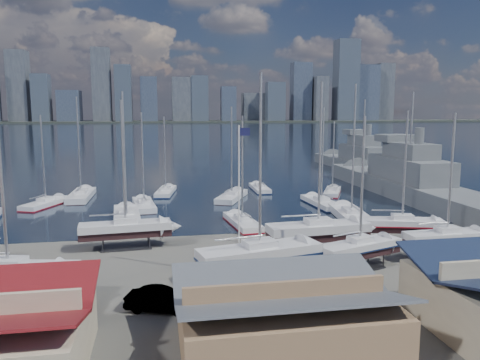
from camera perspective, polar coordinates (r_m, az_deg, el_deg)
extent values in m
plane|color=#605E59|center=(43.33, -0.26, -9.98)|extent=(1400.00, 1400.00, 0.00)
cube|color=#1A233C|center=(350.87, -9.01, 5.97)|extent=(1400.00, 600.00, 0.40)
cube|color=#2D332D|center=(610.70, -9.53, 7.03)|extent=(1400.00, 80.00, 2.20)
cube|color=#595E66|center=(631.76, -25.36, 10.30)|extent=(22.49, 24.47, 83.83)
cube|color=#3D4756|center=(617.98, -23.04, 9.20)|extent=(19.55, 21.83, 55.97)
cube|color=#475166|center=(618.00, -20.05, 8.48)|extent=(26.03, 30.49, 37.14)
cube|color=#595E66|center=(601.77, -16.52, 11.07)|extent=(21.60, 16.58, 87.63)
cube|color=#3D4756|center=(600.55, -14.00, 10.21)|extent=(19.42, 28.42, 67.60)
cube|color=#475166|center=(602.38, -11.03, 9.65)|extent=(20.24, 23.80, 54.09)
cube|color=#595E66|center=(599.97, -7.08, 9.74)|extent=(24.62, 19.72, 54.00)
cube|color=#3D4756|center=(599.82, -4.96, 9.87)|extent=(20.75, 17.93, 55.97)
cube|color=#475166|center=(602.42, -1.44, 9.27)|extent=(18.36, 16.25, 43.03)
cube|color=#595E66|center=(627.39, 1.60, 8.90)|extent=(28.49, 22.03, 35.69)
cube|color=#3D4756|center=(615.92, 4.30, 9.51)|extent=(23.34, 17.87, 49.11)
cube|color=#475166|center=(641.37, 7.44, 10.62)|extent=(25.35, 19.79, 75.95)
cube|color=#595E66|center=(642.32, 9.62, 9.75)|extent=(17.00, 27.45, 57.67)
cube|color=#3D4756|center=(656.72, 12.79, 11.75)|extent=(29.28, 24.05, 106.04)
cube|color=#475166|center=(677.45, 14.97, 10.22)|extent=(30.82, 28.37, 74.41)
cube|color=#595E66|center=(692.22, 17.18, 10.21)|extent=(21.74, 17.03, 77.48)
cube|color=#8C6B4C|center=(28.24, 5.56, -17.09)|extent=(12.00, 8.00, 3.00)
cube|color=slate|center=(27.43, 5.62, -13.24)|extent=(12.60, 8.40, 1.27)
cube|color=#2D2D33|center=(38.67, -26.20, -13.04)|extent=(5.66, 3.42, 0.16)
cube|color=black|center=(38.17, -26.34, -10.93)|extent=(9.88, 4.15, 0.77)
cube|color=silver|center=(37.93, -26.42, -9.82)|extent=(9.96, 4.54, 0.77)
cube|color=maroon|center=(38.04, -26.38, -10.33)|extent=(10.06, 4.59, 0.15)
cube|color=silver|center=(37.75, -26.48, -8.91)|extent=(2.68, 2.06, 0.50)
cylinder|color=#B2B2B7|center=(36.49, -27.11, 0.52)|extent=(0.22, 0.22, 12.98)
cube|color=#2D2D33|center=(48.90, -13.69, -7.98)|extent=(5.11, 2.67, 0.16)
cube|color=black|center=(48.51, -13.75, -6.30)|extent=(9.13, 2.89, 0.72)
cube|color=silver|center=(48.34, -13.78, -5.47)|extent=(9.16, 3.26, 0.72)
cube|color=silver|center=(48.20, -13.81, -4.77)|extent=(2.36, 1.69, 0.50)
cylinder|color=#B2B2B7|center=(47.25, -14.05, 2.11)|extent=(0.22, 0.22, 12.12)
cube|color=#2D2D33|center=(39.07, 2.40, -11.94)|extent=(6.04, 3.74, 0.16)
cube|color=black|center=(38.57, 2.42, -9.81)|extent=(10.49, 4.62, 0.82)
cube|color=silver|center=(38.32, 2.43, -8.65)|extent=(10.58, 5.04, 0.82)
cube|color=#0D1B41|center=(38.43, 2.42, -9.18)|extent=(10.69, 5.09, 0.16)
cube|color=silver|center=(38.14, 2.43, -7.70)|extent=(2.87, 2.23, 0.50)
cylinder|color=#B2B2B7|center=(36.86, 2.50, 2.27)|extent=(0.22, 0.22, 13.78)
cube|color=#2D2D33|center=(47.11, 9.46, -8.48)|extent=(5.69, 2.91, 0.16)
cube|color=black|center=(46.69, 9.50, -6.69)|extent=(10.19, 3.08, 0.80)
cube|color=silver|center=(46.49, 9.53, -5.73)|extent=(10.22, 3.50, 0.80)
cube|color=silver|center=(46.34, 9.54, -4.95)|extent=(2.62, 1.86, 0.50)
cylinder|color=#B2B2B7|center=(45.30, 9.74, 3.12)|extent=(0.22, 0.22, 13.57)
cube|color=#2D2D33|center=(42.74, 14.30, -10.39)|extent=(4.82, 3.40, 0.16)
cube|color=black|center=(42.31, 14.37, -8.54)|extent=(8.16, 4.52, 0.64)
cube|color=silver|center=(42.13, 14.41, -7.71)|extent=(8.27, 4.84, 0.64)
cube|color=#0D1B41|center=(42.21, 14.39, -8.09)|extent=(8.35, 4.88, 0.13)
cube|color=silver|center=(41.98, 14.43, -6.96)|extent=(2.34, 1.94, 0.50)
cylinder|color=#B2B2B7|center=(40.95, 14.69, 0.00)|extent=(0.22, 0.22, 10.78)
cube|color=#2D2D33|center=(52.31, 19.05, -7.13)|extent=(4.95, 3.19, 0.16)
cube|color=black|center=(51.95, 19.13, -5.59)|extent=(8.53, 4.03, 0.66)
cube|color=silver|center=(51.80, 19.16, -4.87)|extent=(8.62, 4.37, 0.66)
cube|color=maroon|center=(51.87, 19.15, -5.20)|extent=(8.71, 4.41, 0.13)
cube|color=silver|center=(51.67, 19.19, -4.24)|extent=(2.36, 1.88, 0.50)
cylinder|color=#B2B2B7|center=(50.82, 19.48, 1.66)|extent=(0.22, 0.22, 11.21)
cube|color=#2D2D33|center=(48.62, 23.79, -8.56)|extent=(4.57, 2.24, 0.16)
cube|color=black|center=(48.23, 23.89, -6.91)|extent=(8.23, 2.28, 0.65)
cube|color=silver|center=(48.08, 23.94, -6.16)|extent=(8.25, 2.62, 0.65)
cube|color=silver|center=(47.94, 23.98, -5.49)|extent=(2.10, 1.45, 0.50)
cylinder|color=#B2B2B7|center=(47.03, 24.35, 0.75)|extent=(0.22, 0.22, 11.02)
cube|color=black|center=(73.55, -22.57, -3.18)|extent=(5.46, 9.27, 0.73)
cube|color=silver|center=(73.42, -22.60, -2.62)|extent=(5.81, 9.41, 0.73)
cube|color=maroon|center=(73.48, -22.59, -2.88)|extent=(5.87, 9.51, 0.15)
cube|color=silver|center=(73.31, -22.63, -2.15)|extent=(2.28, 2.69, 0.50)
cylinder|color=#B2B2B7|center=(72.54, -22.89, 2.45)|extent=(0.22, 0.22, 12.32)
cube|color=black|center=(77.80, -18.76, -2.43)|extent=(2.77, 11.05, 0.88)
cube|color=silver|center=(77.65, -18.79, -1.79)|extent=(3.24, 11.06, 0.88)
cube|color=silver|center=(77.54, -18.81, -1.28)|extent=(1.89, 2.78, 0.50)
cylinder|color=#B2B2B7|center=(76.72, -19.06, 4.02)|extent=(0.22, 0.22, 14.87)
cube|color=black|center=(61.01, -13.62, -5.10)|extent=(3.55, 11.31, 0.89)
cube|color=silver|center=(60.81, -13.65, -4.28)|extent=(4.01, 11.35, 0.89)
cube|color=#0D1B41|center=(60.90, -13.64, -4.66)|extent=(4.05, 11.46, 0.18)
cube|color=silver|center=(60.67, -13.67, -3.64)|extent=(2.09, 2.93, 0.50)
cylinder|color=#B2B2B7|center=(59.62, -13.91, 3.20)|extent=(0.22, 0.22, 15.02)
cube|color=black|center=(68.09, -11.60, -3.59)|extent=(3.32, 9.56, 0.75)
cube|color=silver|center=(67.94, -11.62, -2.98)|extent=(3.71, 9.61, 0.75)
cube|color=silver|center=(67.82, -11.63, -2.46)|extent=(1.84, 2.51, 0.50)
cylinder|color=#B2B2B7|center=(66.97, -11.78, 2.65)|extent=(0.22, 0.22, 12.64)
cube|color=black|center=(78.71, -9.04, -1.91)|extent=(3.56, 9.12, 0.71)
cube|color=silver|center=(78.59, -9.05, -1.40)|extent=(3.93, 9.18, 0.71)
cube|color=#0D1B41|center=(78.65, -9.05, -1.64)|extent=(3.97, 9.27, 0.14)
cube|color=silver|center=(78.49, -9.06, -0.97)|extent=(1.84, 2.44, 0.50)
cylinder|color=#B2B2B7|center=(77.78, -9.16, 3.22)|extent=(0.22, 0.22, 12.00)
cube|color=black|center=(56.60, 0.28, -5.84)|extent=(3.12, 9.29, 0.73)
cube|color=silver|center=(56.43, 0.28, -5.12)|extent=(3.50, 9.33, 0.73)
cube|color=maroon|center=(56.51, 0.28, -5.45)|extent=(3.54, 9.42, 0.15)
cube|color=silver|center=(56.29, 0.28, -4.51)|extent=(1.76, 2.43, 0.50)
cylinder|color=#B2B2B7|center=(55.28, 0.29, 1.46)|extent=(0.22, 0.22, 12.30)
cube|color=black|center=(73.08, -1.02, -2.63)|extent=(6.24, 10.08, 0.80)
cube|color=silver|center=(72.94, -1.02, -2.01)|extent=(6.62, 10.25, 0.80)
cube|color=silver|center=(72.82, -1.02, -1.51)|extent=(2.55, 2.96, 0.50)
cylinder|color=#B2B2B7|center=(72.00, -1.03, 3.58)|extent=(0.22, 0.22, 13.47)
cube|color=black|center=(81.30, 2.42, -1.48)|extent=(2.25, 8.66, 0.69)
cube|color=silver|center=(81.18, 2.43, -1.00)|extent=(2.61, 8.67, 0.69)
cube|color=#0D1B41|center=(81.24, 2.43, -1.23)|extent=(2.64, 8.76, 0.14)
cube|color=silver|center=(81.09, 2.43, -0.59)|extent=(1.50, 2.19, 0.50)
cylinder|color=#B2B2B7|center=(80.42, 2.45, 3.33)|extent=(0.22, 0.22, 11.63)
cube|color=black|center=(61.13, 13.38, -5.08)|extent=(4.34, 12.03, 0.94)
cube|color=silver|center=(60.93, 13.41, -4.22)|extent=(4.83, 12.10, 0.94)
cube|color=silver|center=(60.78, 13.44, -3.56)|extent=(2.35, 3.18, 0.50)
cylinder|color=#B2B2B7|center=(59.70, 13.68, 3.68)|extent=(0.22, 0.22, 15.88)
cube|color=black|center=(69.26, 9.88, -3.36)|extent=(2.94, 9.98, 0.79)
cube|color=silver|center=(69.11, 9.89, -2.72)|extent=(3.36, 10.01, 0.79)
cube|color=#0D1B41|center=(69.18, 9.89, -3.01)|extent=(3.39, 10.11, 0.16)
cube|color=silver|center=(68.99, 9.91, -2.19)|extent=(1.80, 2.56, 0.50)
cylinder|color=#B2B2B7|center=(68.13, 10.04, 3.11)|extent=(0.22, 0.22, 13.31)
cube|color=black|center=(79.33, 11.18, -1.87)|extent=(5.40, 8.38, 0.67)
cube|color=silver|center=(79.22, 11.19, -1.40)|extent=(5.72, 8.53, 0.67)
cube|color=maroon|center=(79.27, 11.18, -1.62)|extent=(5.78, 8.62, 0.13)
cube|color=silver|center=(79.12, 11.20, -0.98)|extent=(2.17, 2.49, 0.50)
cylinder|color=#B2B2B7|center=(78.45, 11.31, 2.90)|extent=(0.22, 0.22, 11.26)
cube|color=#5A5D63|center=(80.40, 19.79, -1.56)|extent=(8.58, 49.24, 4.42)
cube|color=#5A5D63|center=(79.84, 19.94, 1.27)|extent=(6.54, 17.29, 3.60)
cube|color=#5A5D63|center=(79.56, 20.04, 3.42)|extent=(4.86, 9.90, 2.40)
cube|color=#5A5D63|center=(83.75, 18.46, 4.88)|extent=(5.57, 4.99, 1.20)
cylinder|color=#B2B2B7|center=(79.33, 20.23, 7.16)|extent=(0.30, 0.30, 8.00)
cube|color=#5A5D63|center=(111.70, 14.70, 1.27)|extent=(8.37, 43.03, 3.85)
cube|color=#5A5D63|center=(111.32, 14.77, 3.18)|extent=(6.01, 15.17, 3.60)
cube|color=#5A5D63|center=(111.11, 14.83, 4.72)|extent=(4.41, 8.70, 2.40)
cube|color=#5A5D63|center=(114.85, 13.89, 5.71)|extent=(4.94, 4.45, 1.20)
cylinder|color=#B2B2B7|center=(110.93, 14.93, 7.40)|extent=(0.30, 0.30, 8.00)
imported|color=gray|center=(34.79, -18.62, -13.99)|extent=(1.81, 3.93, 1.30)
imported|color=gray|center=(33.60, -9.60, -14.19)|extent=(5.15, 3.13, 1.60)
imported|color=gray|center=(32.77, 7.65, -14.94)|extent=(2.33, 5.04, 1.40)
imported|color=gray|center=(36.53, 14.47, -12.63)|extent=(2.34, 4.97, 1.40)
cylinder|color=white|center=(44.08, -0.12, -1.36)|extent=(0.12, 0.12, 12.38)
cube|color=#13153E|center=(43.58, 0.55, 5.90)|extent=(1.03, 0.05, 0.72)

